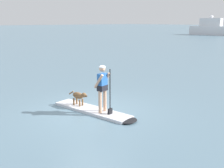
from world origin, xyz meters
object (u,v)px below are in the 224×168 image
(moored_boat_port, at_px, (213,29))
(person_paddler, at_px, (103,86))
(paddleboard, at_px, (96,111))
(dog, at_px, (79,96))

(moored_boat_port, bearing_deg, person_paddler, -64.34)
(paddleboard, height_order, dog, dog)
(paddleboard, relative_size, person_paddler, 2.18)
(person_paddler, bearing_deg, moored_boat_port, 115.66)
(moored_boat_port, bearing_deg, paddleboard, -64.64)
(paddleboard, height_order, person_paddler, person_paddler)
(paddleboard, distance_m, dog, 1.00)
(person_paddler, bearing_deg, dog, -169.88)
(paddleboard, xyz_separation_m, person_paddler, (0.32, 0.06, 1.03))
(person_paddler, height_order, dog, person_paddler)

